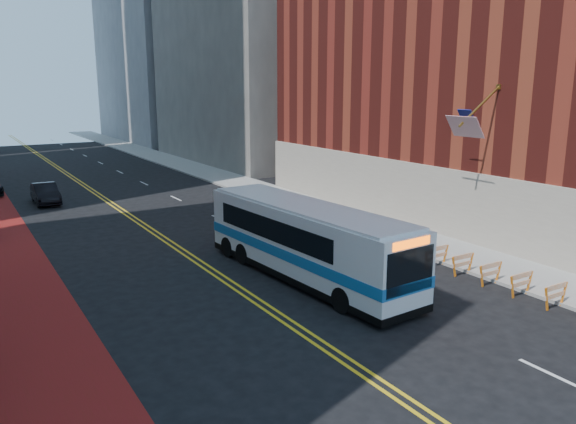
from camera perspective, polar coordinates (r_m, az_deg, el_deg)
The scene contains 9 objects.
ground at distance 17.25m, azimuth 9.99°, elevation -17.22°, with size 160.00×160.00×0.00m, color black.
sidewalk_right at distance 47.39m, azimuth -3.15°, elevation 2.38°, with size 4.00×140.00×0.15m, color gray.
center_line_inner at distance 43.09m, azimuth -17.54°, elevation 0.66°, with size 0.14×140.00×0.01m, color gold.
center_line_outer at distance 43.17m, azimuth -17.07°, elevation 0.72°, with size 0.14×140.00×0.01m, color gold.
lane_dashes at distance 51.97m, azimuth -14.41°, elevation 2.84°, with size 0.14×98.20×0.01m.
brick_building at distance 39.56m, azimuth 23.60°, elevation 15.18°, with size 18.73×36.00×22.00m.
construction_barriers at distance 25.70m, azimuth 21.22°, elevation -6.04°, with size 1.42×10.91×1.00m.
transit_bus at distance 25.24m, azimuth 1.67°, elevation -2.86°, with size 3.51×12.58×3.42m.
car_b at distance 45.34m, azimuth -23.43°, elevation 1.74°, with size 1.58×4.54×1.50m, color black.
Camera 1 is at (-10.13, -11.04, 8.55)m, focal length 35.00 mm.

